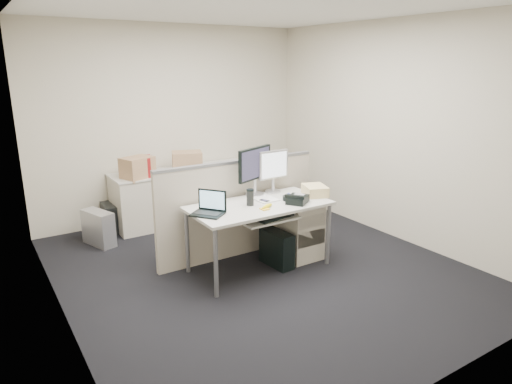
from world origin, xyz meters
TOP-DOWN VIEW (x-y plane):
  - floor at (0.00, 0.00)m, footprint 4.00×4.50m
  - ceiling at (0.00, 0.00)m, footprint 4.00×4.50m
  - wall_back at (0.00, 2.25)m, footprint 4.00×0.02m
  - wall_front at (0.00, -2.25)m, footprint 4.00×0.02m
  - wall_left at (-2.00, 0.00)m, footprint 0.02×4.50m
  - wall_right at (2.00, 0.00)m, footprint 0.02×4.50m
  - desk at (0.00, 0.00)m, footprint 1.50×0.75m
  - keyboard_tray at (0.00, -0.18)m, footprint 0.62×0.32m
  - drawer_pedestal at (0.55, 0.05)m, footprint 0.40×0.55m
  - cubicle_partition at (0.00, 0.45)m, footprint 2.00×0.06m
  - back_counter at (0.00, 1.93)m, footprint 2.00×0.60m
  - monitor_main at (0.15, 0.32)m, footprint 0.59×0.40m
  - monitor_small at (0.40, 0.32)m, footprint 0.40×0.20m
  - laptop at (-0.62, -0.02)m, footprint 0.37×0.38m
  - trackball at (0.35, -0.05)m, footprint 0.15×0.15m
  - desk_phone at (0.37, -0.18)m, footprint 0.31×0.29m
  - paper_stack at (0.15, 0.12)m, footprint 0.23×0.28m
  - sticky_pad at (-0.05, -0.18)m, footprint 0.08×0.08m
  - travel_mug at (-0.10, 0.02)m, footprint 0.09×0.09m
  - banana at (0.00, -0.15)m, footprint 0.18×0.11m
  - cellphone at (0.10, 0.05)m, footprint 0.09×0.12m
  - manila_folders at (0.72, -0.05)m, footprint 0.32×0.36m
  - keyboard at (0.05, -0.22)m, footprint 0.45×0.22m
  - pc_tower_desk at (0.20, -0.05)m, footprint 0.20×0.44m
  - pc_tower_spare_dark at (-1.05, 2.03)m, footprint 0.18×0.41m
  - pc_tower_spare_silver at (-1.30, 1.63)m, footprint 0.32×0.50m
  - cardboard_box_left at (-0.70, 1.81)m, footprint 0.46×0.40m
  - cardboard_box_right at (0.00, 1.81)m, footprint 0.48×0.43m
  - red_binder at (-0.55, 1.83)m, footprint 0.16×0.31m

SIDE VIEW (x-z plane):
  - floor at x=0.00m, z-range -0.01..0.00m
  - pc_tower_spare_dark at x=-1.05m, z-range 0.00..0.37m
  - pc_tower_desk at x=0.20m, z-range 0.00..0.40m
  - pc_tower_spare_silver at x=-1.30m, z-range 0.00..0.43m
  - drawer_pedestal at x=0.55m, z-range 0.00..0.65m
  - back_counter at x=0.00m, z-range 0.00..0.72m
  - cubicle_partition at x=0.00m, z-range 0.00..1.10m
  - keyboard_tray at x=0.00m, z-range 0.61..0.63m
  - keyboard at x=0.05m, z-range 0.63..0.65m
  - desk at x=0.00m, z-range 0.30..1.03m
  - paper_stack at x=0.15m, z-range 0.73..0.74m
  - sticky_pad at x=-0.05m, z-range 0.73..0.74m
  - cellphone at x=0.10m, z-range 0.73..0.75m
  - banana at x=0.00m, z-range 0.73..0.77m
  - trackball at x=0.35m, z-range 0.73..0.78m
  - desk_phone at x=0.37m, z-range 0.73..0.81m
  - manila_folders at x=0.72m, z-range 0.73..0.84m
  - travel_mug at x=-0.10m, z-range 0.73..0.89m
  - laptop at x=-0.62m, z-range 0.73..0.96m
  - red_binder at x=-0.55m, z-range 0.72..1.00m
  - cardboard_box_right at x=0.00m, z-range 0.72..1.01m
  - cardboard_box_left at x=-0.70m, z-range 0.72..1.01m
  - monitor_small at x=0.40m, z-range 0.73..1.21m
  - monitor_main at x=0.15m, z-range 0.73..1.28m
  - wall_back at x=0.00m, z-range 0.00..2.70m
  - wall_front at x=0.00m, z-range 0.00..2.70m
  - wall_left at x=-2.00m, z-range 0.00..2.70m
  - wall_right at x=2.00m, z-range 0.00..2.70m
  - ceiling at x=0.00m, z-range 2.70..2.71m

